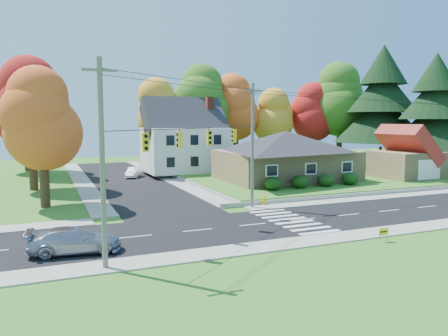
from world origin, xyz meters
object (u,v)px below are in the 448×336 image
Objects in this scene: silver_sedan at (75,240)px; white_car at (133,172)px; fire_hydrant at (264,201)px; ranch_house at (286,155)px.

white_car is (8.94, 29.81, -0.08)m from silver_sedan.
silver_sedan is at bearing -153.46° from fire_hydrant.
silver_sedan is 6.08× the size of fire_hydrant.
white_car is (-14.73, 11.75, -2.63)m from ranch_house.
silver_sedan reaches higher than fire_hydrant.
ranch_house reaches higher than white_car.
ranch_house reaches higher than fire_hydrant.
fire_hydrant is at bearing -128.40° from ranch_house.
ranch_house is 3.90× the size of white_car.
ranch_house is 3.02× the size of silver_sedan.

